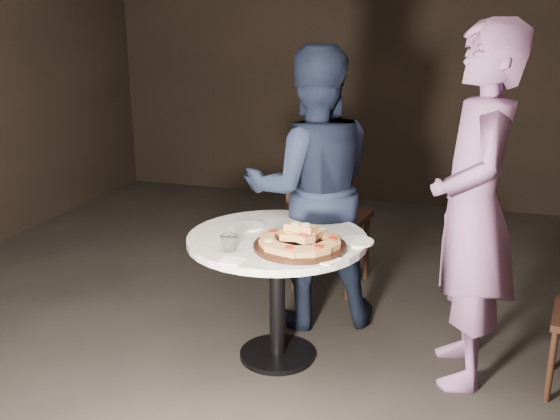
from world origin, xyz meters
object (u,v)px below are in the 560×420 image
object	(u,v)px
water_glass	(229,243)
diner_teal	(474,210)
table	(277,259)
chair_far	(326,211)
diner_navy	(311,189)
serving_board	(300,246)
focaccia_pile	(300,238)

from	to	relation	value
water_glass	diner_teal	distance (m)	1.23
table	chair_far	distance (m)	0.99
water_glass	diner_navy	world-z (taller)	diner_navy
serving_board	chair_far	size ratio (longest dim) A/B	0.47
water_glass	diner_teal	world-z (taller)	diner_teal
table	chair_far	bearing A→B (deg)	88.17
chair_far	diner_navy	xyz separation A→B (m)	(0.01, -0.46, 0.27)
serving_board	focaccia_pile	bearing A→B (deg)	46.72
water_glass	diner_navy	bearing A→B (deg)	76.24
diner_navy	diner_teal	bearing A→B (deg)	133.41
serving_board	diner_navy	xyz separation A→B (m)	(-0.12, 0.67, 0.12)
water_glass	chair_far	world-z (taller)	chair_far
table	serving_board	xyz separation A→B (m)	(0.17, -0.14, 0.14)
serving_board	diner_navy	bearing A→B (deg)	100.18
focaccia_pile	chair_far	size ratio (longest dim) A/B	0.42
focaccia_pile	chair_far	bearing A→B (deg)	96.90
table	diner_teal	world-z (taller)	diner_teal
serving_board	water_glass	bearing A→B (deg)	-154.85
chair_far	diner_teal	distance (m)	1.33
diner_navy	table	bearing A→B (deg)	61.04
focaccia_pile	diner_navy	size ratio (longest dim) A/B	0.25
water_glass	diner_teal	xyz separation A→B (m)	(1.14, 0.43, 0.16)
table	diner_navy	xyz separation A→B (m)	(0.05, 0.53, 0.26)
focaccia_pile	diner_navy	bearing A→B (deg)	100.39
diner_teal	diner_navy	bearing A→B (deg)	-122.23
focaccia_pile	water_glass	bearing A→B (deg)	-154.66
diner_navy	diner_teal	world-z (taller)	diner_teal
table	focaccia_pile	distance (m)	0.29
serving_board	focaccia_pile	distance (m)	0.04
chair_far	diner_teal	bearing A→B (deg)	146.10
serving_board	focaccia_pile	world-z (taller)	focaccia_pile
focaccia_pile	diner_teal	distance (m)	0.88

